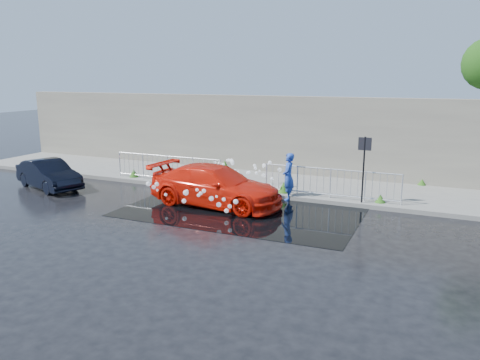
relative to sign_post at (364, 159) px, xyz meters
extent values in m
plane|color=black|center=(-4.20, -3.10, -1.72)|extent=(90.00, 90.00, 0.00)
cube|color=#62625E|center=(-4.20, 1.90, -1.65)|extent=(30.00, 4.00, 0.15)
cube|color=#62625E|center=(-4.20, -0.10, -1.64)|extent=(30.00, 0.25, 0.16)
cube|color=#6D675B|center=(-4.20, 4.10, 0.18)|extent=(30.00, 0.60, 3.50)
cube|color=black|center=(-3.70, -2.10, -1.72)|extent=(8.00, 5.00, 0.01)
cylinder|color=black|center=(0.00, 0.00, -0.47)|extent=(0.06, 0.06, 2.50)
cube|color=black|center=(0.00, 0.00, 0.53)|extent=(0.45, 0.04, 0.45)
cylinder|color=silver|center=(-10.70, 0.25, -1.02)|extent=(0.05, 0.05, 1.10)
cylinder|color=silver|center=(-5.70, 0.25, -1.02)|extent=(0.05, 0.05, 1.10)
cylinder|color=silver|center=(-8.20, 0.25, -0.50)|extent=(5.00, 0.04, 0.04)
cylinder|color=silver|center=(-8.20, 0.25, -1.45)|extent=(5.00, 0.04, 0.04)
cylinder|color=silver|center=(-3.70, 0.25, -1.02)|extent=(0.05, 0.05, 1.10)
cylinder|color=silver|center=(1.30, 0.25, -1.02)|extent=(0.05, 0.05, 1.10)
cylinder|color=silver|center=(-1.20, 0.25, -0.50)|extent=(5.00, 0.04, 0.04)
cylinder|color=silver|center=(-1.20, 0.25, -1.45)|extent=(5.00, 0.04, 0.04)
cone|color=#255616|center=(-10.00, 0.30, -1.40)|extent=(0.40, 0.40, 0.35)
cone|color=#255616|center=(-6.20, 0.30, -1.44)|extent=(0.36, 0.36, 0.28)
cone|color=#255616|center=(-3.00, 0.30, -1.36)|extent=(0.44, 0.44, 0.43)
cone|color=#255616|center=(0.60, 0.30, -1.43)|extent=(0.38, 0.38, 0.30)
cone|color=#255616|center=(-7.20, 3.80, -1.39)|extent=(0.42, 0.42, 0.37)
cone|color=#255616|center=(1.80, 3.80, -1.45)|extent=(0.34, 0.34, 0.25)
sphere|color=white|center=(-3.09, -0.20, -1.28)|extent=(0.06, 0.06, 0.06)
sphere|color=white|center=(-5.72, -0.44, -1.15)|extent=(0.13, 0.13, 0.13)
sphere|color=white|center=(-5.57, 1.18, -0.78)|extent=(0.16, 0.16, 0.16)
sphere|color=white|center=(-3.12, -0.42, -1.30)|extent=(0.16, 0.16, 0.16)
sphere|color=white|center=(-3.38, 0.00, -1.01)|extent=(0.13, 0.13, 0.13)
sphere|color=white|center=(-6.18, -1.01, -1.54)|extent=(0.11, 0.11, 0.11)
sphere|color=white|center=(-3.90, 0.48, -1.01)|extent=(0.17, 0.17, 0.17)
sphere|color=white|center=(-5.11, -0.01, -1.04)|extent=(0.14, 0.14, 0.14)
sphere|color=white|center=(-5.65, 1.09, -0.67)|extent=(0.06, 0.06, 0.06)
sphere|color=white|center=(-5.64, 0.29, -0.83)|extent=(0.16, 0.16, 0.16)
sphere|color=white|center=(-5.79, 0.74, -0.76)|extent=(0.12, 0.12, 0.12)
sphere|color=white|center=(-3.68, -0.57, -1.29)|extent=(0.17, 0.17, 0.17)
sphere|color=white|center=(-6.38, -0.48, -1.29)|extent=(0.12, 0.12, 0.12)
sphere|color=white|center=(-4.03, 0.35, -0.81)|extent=(0.08, 0.08, 0.08)
sphere|color=white|center=(-4.24, 1.39, -0.79)|extent=(0.15, 0.15, 0.15)
sphere|color=white|center=(-5.83, 1.36, -0.69)|extent=(0.13, 0.13, 0.13)
sphere|color=white|center=(-5.00, -0.19, -1.03)|extent=(0.10, 0.10, 0.10)
sphere|color=white|center=(-5.63, 1.21, -0.65)|extent=(0.13, 0.13, 0.13)
sphere|color=white|center=(-4.98, 0.31, -0.94)|extent=(0.11, 0.11, 0.11)
sphere|color=white|center=(-3.37, -0.18, -1.21)|extent=(0.10, 0.10, 0.10)
sphere|color=white|center=(-6.28, -0.53, -1.23)|extent=(0.09, 0.09, 0.09)
sphere|color=white|center=(-4.20, 1.20, -0.82)|extent=(0.08, 0.08, 0.08)
sphere|color=white|center=(-4.51, 1.03, -0.76)|extent=(0.14, 0.14, 0.14)
sphere|color=white|center=(-3.96, 1.32, -0.64)|extent=(0.14, 0.14, 0.14)
sphere|color=white|center=(-3.83, -0.63, -1.22)|extent=(0.14, 0.14, 0.14)
sphere|color=white|center=(-5.90, 0.28, -0.91)|extent=(0.09, 0.09, 0.09)
sphere|color=white|center=(-3.44, 1.04, -0.85)|extent=(0.17, 0.17, 0.17)
sphere|color=white|center=(-4.54, 0.39, -0.94)|extent=(0.13, 0.13, 0.13)
sphere|color=white|center=(-5.76, -0.44, -1.23)|extent=(0.09, 0.09, 0.09)
sphere|color=white|center=(-5.04, 0.26, -0.86)|extent=(0.08, 0.08, 0.08)
sphere|color=white|center=(-4.52, 0.51, -0.94)|extent=(0.12, 0.12, 0.12)
sphere|color=white|center=(-3.29, -0.42, -1.20)|extent=(0.16, 0.16, 0.16)
sphere|color=white|center=(-6.21, 0.80, -0.71)|extent=(0.12, 0.12, 0.12)
sphere|color=white|center=(-6.00, 0.81, -0.74)|extent=(0.16, 0.16, 0.16)
sphere|color=white|center=(-5.86, -0.76, -1.51)|extent=(0.09, 0.09, 0.09)
sphere|color=white|center=(-4.21, 0.47, -0.94)|extent=(0.13, 0.13, 0.13)
sphere|color=white|center=(-5.77, 0.45, -0.94)|extent=(0.17, 0.17, 0.17)
sphere|color=white|center=(-4.91, 0.30, -0.92)|extent=(0.10, 0.10, 0.10)
sphere|color=white|center=(-4.57, 0.41, -0.98)|extent=(0.07, 0.07, 0.07)
sphere|color=white|center=(-6.09, 0.26, -0.94)|extent=(0.07, 0.07, 0.07)
sphere|color=white|center=(-4.29, 0.56, -0.77)|extent=(0.13, 0.13, 0.13)
sphere|color=white|center=(-5.82, 1.19, -0.67)|extent=(0.11, 0.11, 0.11)
sphere|color=white|center=(-5.58, 1.15, -0.71)|extent=(0.17, 0.17, 0.17)
sphere|color=white|center=(-6.33, -2.81, -1.28)|extent=(0.11, 0.11, 0.11)
sphere|color=white|center=(-3.07, -2.76, -1.35)|extent=(0.12, 0.12, 0.12)
sphere|color=white|center=(-4.77, -3.99, -0.72)|extent=(0.09, 0.09, 0.09)
sphere|color=white|center=(-4.03, -2.77, -1.34)|extent=(0.06, 0.06, 0.06)
sphere|color=white|center=(-6.20, -3.53, -0.94)|extent=(0.09, 0.09, 0.09)
sphere|color=white|center=(-6.03, -3.80, -0.66)|extent=(0.14, 0.14, 0.14)
sphere|color=white|center=(-3.79, -3.38, -1.04)|extent=(0.12, 0.12, 0.12)
sphere|color=white|center=(-5.53, -2.92, -1.39)|extent=(0.16, 0.16, 0.16)
sphere|color=white|center=(-4.91, -3.84, -0.82)|extent=(0.18, 0.18, 0.18)
sphere|color=white|center=(-3.84, -3.08, -1.50)|extent=(0.15, 0.15, 0.15)
sphere|color=white|center=(-3.39, -3.32, -1.08)|extent=(0.16, 0.16, 0.16)
sphere|color=white|center=(-4.60, -3.56, -0.95)|extent=(0.11, 0.11, 0.11)
sphere|color=white|center=(-4.62, -3.61, -0.75)|extent=(0.11, 0.11, 0.11)
sphere|color=white|center=(-3.67, -3.18, -1.30)|extent=(0.14, 0.14, 0.14)
sphere|color=white|center=(-4.17, -4.21, -0.69)|extent=(0.12, 0.12, 0.12)
sphere|color=white|center=(-4.36, -3.63, -0.76)|extent=(0.14, 0.14, 0.14)
sphere|color=white|center=(-6.38, -3.77, -0.69)|extent=(0.16, 0.16, 0.16)
sphere|color=white|center=(-6.25, -3.66, -0.81)|extent=(0.14, 0.14, 0.14)
sphere|color=white|center=(-4.17, -3.50, -1.02)|extent=(0.16, 0.16, 0.16)
sphere|color=white|center=(-3.99, -3.34, -1.24)|extent=(0.17, 0.17, 0.17)
sphere|color=white|center=(-4.02, -3.43, -0.96)|extent=(0.09, 0.09, 0.09)
imported|color=red|center=(-4.83, -1.89, -1.01)|extent=(5.06, 2.37, 1.43)
imported|color=black|center=(-12.26, -2.38, -1.13)|extent=(3.80, 2.38, 1.18)
imported|color=#2243AA|center=(-2.70, -0.10, -0.84)|extent=(0.56, 0.72, 1.76)
camera|label=1|loc=(2.52, -16.36, 2.82)|focal=35.00mm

